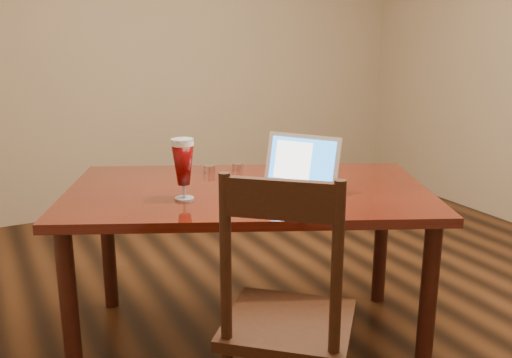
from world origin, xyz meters
name	(u,v)px	position (x,y,z in m)	size (l,w,h in m)	color
ground	(334,329)	(0.00, 0.00, 0.00)	(5.00, 5.00, 0.00)	black
dining_table	(248,206)	(-0.45, 0.11, 0.71)	(1.94, 1.57, 1.07)	#431009
dining_chair	(287,320)	(-0.64, -0.60, 0.51)	(0.63, 0.63, 1.08)	black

